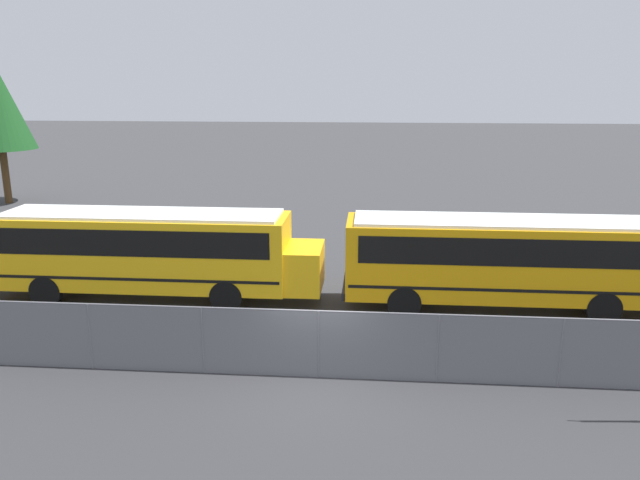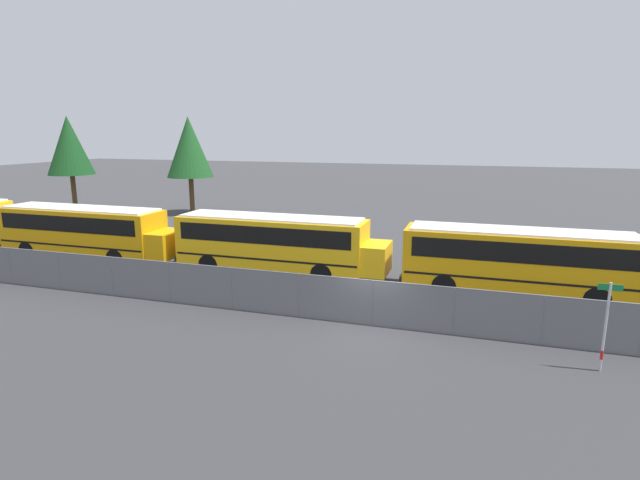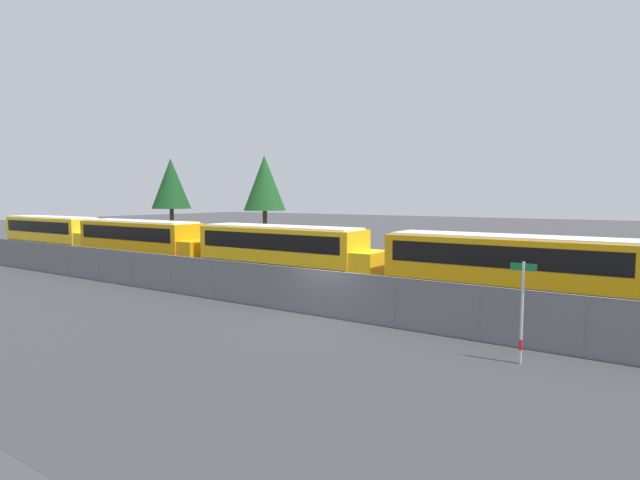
{
  "view_description": "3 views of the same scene",
  "coord_description": "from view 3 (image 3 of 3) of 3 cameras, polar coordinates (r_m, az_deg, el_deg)",
  "views": [
    {
      "loc": [
        1.29,
        -14.78,
        7.52
      ],
      "look_at": [
        -0.41,
        5.39,
        2.3
      ],
      "focal_mm": 35.0,
      "sensor_mm": 36.0,
      "label": 1
    },
    {
      "loc": [
        3.56,
        -18.06,
        7.39
      ],
      "look_at": [
        -3.53,
        4.42,
        2.28
      ],
      "focal_mm": 28.0,
      "sensor_mm": 36.0,
      "label": 2
    },
    {
      "loc": [
        10.54,
        -16.13,
        4.71
      ],
      "look_at": [
        -4.0,
        5.68,
        2.44
      ],
      "focal_mm": 28.0,
      "sensor_mm": 36.0,
      "label": 3
    }
  ],
  "objects": [
    {
      "name": "fence",
      "position": [
        19.64,
        0.52,
        -6.1
      ],
      "size": [
        84.93,
        0.07,
        1.86
      ],
      "color": "#9EA0A5",
      "rests_on": "ground_plane"
    },
    {
      "name": "tree_1",
      "position": [
        57.01,
        -16.66,
        6.17
      ],
      "size": [
        4.19,
        4.19,
        8.89
      ],
      "color": "#51381E",
      "rests_on": "ground_plane"
    },
    {
      "name": "road_strip",
      "position": [
        15.36,
        -12.14,
        -13.01
      ],
      "size": [
        118.86,
        12.0,
        0.01
      ],
      "color": "#333335",
      "rests_on": "ground_plane"
    },
    {
      "name": "tree_0",
      "position": [
        49.8,
        -6.35,
        6.46
      ],
      "size": [
        4.15,
        4.15,
        8.77
      ],
      "color": "#51381E",
      "rests_on": "ground_plane"
    },
    {
      "name": "street_sign",
      "position": [
        15.21,
        22.09,
        -7.43
      ],
      "size": [
        0.7,
        0.09,
        2.91
      ],
      "color": "#B7B7BC",
      "rests_on": "ground_plane"
    },
    {
      "name": "school_bus_3",
      "position": [
        22.28,
        21.05,
        -2.7
      ],
      "size": [
        11.37,
        2.46,
        3.11
      ],
      "color": "orange",
      "rests_on": "ground_plane"
    },
    {
      "name": "school_bus_0",
      "position": [
        46.23,
        -28.16,
        0.85
      ],
      "size": [
        11.37,
        2.46,
        3.11
      ],
      "color": "yellow",
      "rests_on": "ground_plane"
    },
    {
      "name": "school_bus_1",
      "position": [
        35.8,
        -19.71,
        0.11
      ],
      "size": [
        11.37,
        2.46,
        3.11
      ],
      "color": "orange",
      "rests_on": "ground_plane"
    },
    {
      "name": "school_bus_2",
      "position": [
        27.61,
        -4.2,
        -0.96
      ],
      "size": [
        11.37,
        2.46,
        3.11
      ],
      "color": "yellow",
      "rests_on": "ground_plane"
    },
    {
      "name": "ground_plane",
      "position": [
        19.84,
        0.53,
        -8.79
      ],
      "size": [
        200.0,
        200.0,
        0.0
      ],
      "primitive_type": "plane",
      "color": "#38383A"
    }
  ]
}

